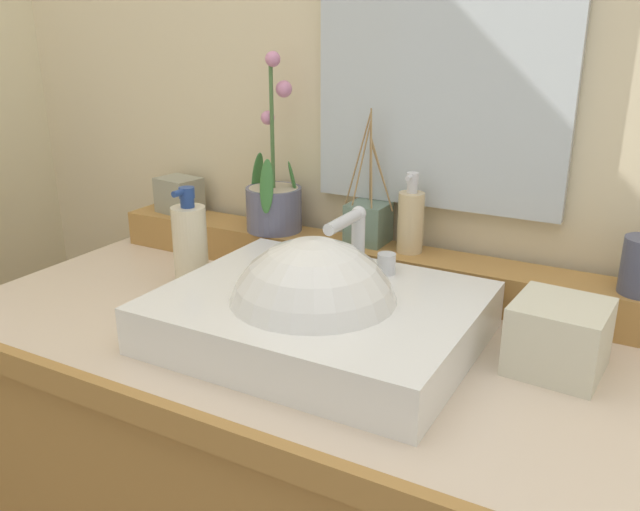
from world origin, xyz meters
The scene contains 10 objects.
wall_back centered at (0.00, 0.41, 1.20)m, with size 2.79×0.20×2.40m, color beige.
back_ledge centered at (0.00, 0.24, 0.91)m, with size 1.22×0.10×0.08m, color #A7773B.
sink_basin centered at (0.02, -0.04, 0.91)m, with size 0.49×0.40×0.29m.
potted_plant centered at (-0.24, 0.24, 1.02)m, with size 0.13×0.13×0.36m.
soap_dispenser centered at (0.06, 0.25, 1.01)m, with size 0.05×0.05×0.15m.
reed_diffuser centered at (-0.03, 0.26, 0.99)m, with size 0.10×0.08×0.26m.
trinket_box centered at (-0.51, 0.25, 0.99)m, with size 0.09×0.07×0.08m, color gray.
lotion_bottle centered at (-0.31, 0.04, 0.96)m, with size 0.07×0.07×0.20m.
tissue_box centered at (0.37, 0.06, 0.93)m, with size 0.13×0.13×0.11m, color beige.
mirror centered at (0.08, 0.30, 1.33)m, with size 0.48×0.02×0.61m, color silver.
Camera 1 is at (0.49, -0.88, 1.36)m, focal length 37.09 mm.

